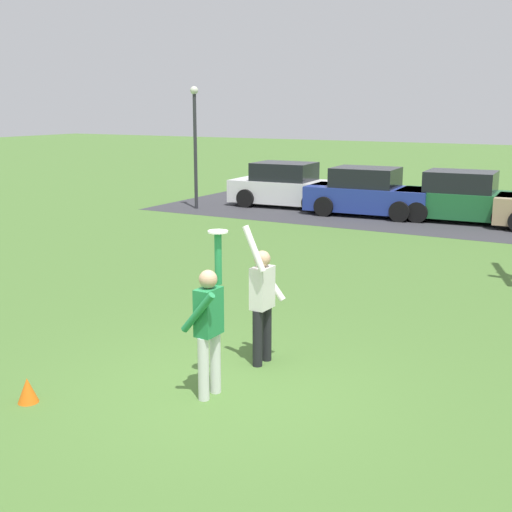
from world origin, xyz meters
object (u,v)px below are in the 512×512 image
at_px(parked_car_white, 287,186).
at_px(parked_car_green, 463,199).
at_px(parked_car_blue, 368,194).
at_px(person_defender, 262,297).
at_px(frisbee_disc, 218,232).
at_px(person_catcher, 209,322).
at_px(lamppost_by_lot, 195,135).
at_px(field_cone_orange, 28,390).

distance_m(parked_car_white, parked_car_green, 6.34).
height_order(parked_car_blue, parked_car_green, same).
height_order(person_defender, frisbee_disc, frisbee_disc).
bearing_deg(parked_car_green, person_catcher, -92.41).
bearing_deg(frisbee_disc, person_catcher, -91.93).
relative_size(parked_car_white, parked_car_green, 1.00).
bearing_deg(parked_car_blue, lamppost_by_lot, -167.82).
xyz_separation_m(person_catcher, parked_car_green, (-0.17, 15.07, -0.25)).
height_order(frisbee_disc, field_cone_orange, frisbee_disc).
xyz_separation_m(parked_car_green, field_cone_orange, (-1.70, -16.33, -0.57)).
xyz_separation_m(lamppost_by_lot, field_cone_orange, (7.23, -14.45, -2.43)).
distance_m(parked_car_blue, parked_car_green, 3.08).
bearing_deg(lamppost_by_lot, field_cone_orange, -63.43).
xyz_separation_m(frisbee_disc, field_cone_orange, (-1.88, -1.49, -1.93)).
height_order(parked_car_green, lamppost_by_lot, lamppost_by_lot).
bearing_deg(field_cone_orange, lamppost_by_lot, 116.57).
distance_m(parked_car_blue, lamppost_by_lot, 6.35).
height_order(frisbee_disc, parked_car_green, frisbee_disc).
bearing_deg(lamppost_by_lot, parked_car_blue, 15.25).
bearing_deg(frisbee_disc, field_cone_orange, -141.71).
bearing_deg(parked_car_white, parked_car_green, -4.81).
bearing_deg(person_catcher, lamppost_by_lot, 36.54).
relative_size(person_catcher, person_defender, 1.02).
bearing_deg(frisbee_disc, person_defender, 88.07).
distance_m(person_catcher, parked_car_blue, 15.14).
bearing_deg(person_defender, person_catcher, 0.00).
xyz_separation_m(frisbee_disc, lamppost_by_lot, (-9.11, 12.97, 0.49)).
height_order(person_catcher, frisbee_disc, frisbee_disc).
xyz_separation_m(parked_car_white, parked_car_blue, (3.28, -0.47, 0.00)).
distance_m(parked_car_green, lamppost_by_lot, 9.31).
distance_m(person_defender, parked_car_blue, 13.88).
height_order(parked_car_blue, field_cone_orange, parked_car_blue).
height_order(parked_car_blue, lamppost_by_lot, lamppost_by_lot).
height_order(person_catcher, parked_car_blue, person_catcher).
bearing_deg(field_cone_orange, parked_car_blue, 94.87).
bearing_deg(parked_car_white, person_defender, -67.89).
xyz_separation_m(parked_car_blue, lamppost_by_lot, (-5.86, -1.60, 1.86)).
relative_size(frisbee_disc, lamppost_by_lot, 0.06).
bearing_deg(parked_car_blue, parked_car_white, 168.74).
relative_size(frisbee_disc, field_cone_orange, 0.79).
distance_m(person_catcher, parked_car_green, 15.07).
distance_m(parked_car_white, field_cone_orange, 17.17).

